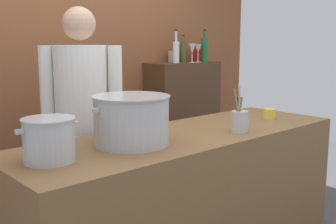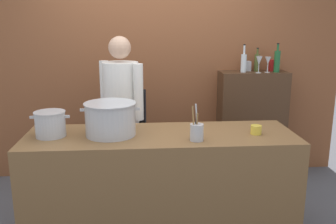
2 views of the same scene
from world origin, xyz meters
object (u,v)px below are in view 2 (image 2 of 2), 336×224
at_px(wine_bottle_clear, 244,62).
at_px(wine_bottle_olive, 257,62).
at_px(spice_tin_silver, 247,66).
at_px(butter_jar, 256,130).
at_px(stockpot_small, 50,124).
at_px(utensil_crock, 197,132).
at_px(wine_glass_wide, 268,61).
at_px(wine_bottle_green, 277,61).
at_px(wine_glass_tall, 259,61).
at_px(stockpot_large, 110,119).
at_px(chef, 122,109).
at_px(spice_tin_red, 273,65).

distance_m(wine_bottle_clear, wine_bottle_olive, 0.20).
bearing_deg(spice_tin_silver, butter_jar, -102.40).
bearing_deg(stockpot_small, butter_jar, -2.33).
xyz_separation_m(stockpot_small, butter_jar, (1.64, -0.07, -0.07)).
bearing_deg(utensil_crock, wine_glass_wide, 52.89).
relative_size(stockpot_small, wine_glass_wide, 1.76).
bearing_deg(spice_tin_silver, utensil_crock, -118.82).
bearing_deg(spice_tin_silver, wine_bottle_green, -24.15).
bearing_deg(wine_glass_tall, stockpot_large, -145.10).
bearing_deg(wine_bottle_green, chef, -163.50).
bearing_deg(utensil_crock, chef, 126.71).
bearing_deg(wine_bottle_green, spice_tin_red, 89.32).
height_order(wine_glass_tall, wine_glass_wide, wine_glass_tall).
height_order(wine_bottle_olive, wine_glass_wide, wine_bottle_olive).
bearing_deg(spice_tin_red, butter_jar, -114.33).
xyz_separation_m(wine_glass_tall, spice_tin_red, (0.22, 0.15, -0.06)).
relative_size(wine_bottle_green, spice_tin_red, 2.48).
distance_m(wine_bottle_green, spice_tin_red, 0.13).
bearing_deg(wine_bottle_clear, stockpot_small, -148.46).
relative_size(wine_bottle_clear, spice_tin_silver, 2.76).
xyz_separation_m(butter_jar, wine_bottle_green, (0.58, 1.18, 0.43)).
bearing_deg(spice_tin_red, spice_tin_silver, 175.85).
relative_size(butter_jar, wine_glass_tall, 0.49).
relative_size(chef, wine_glass_tall, 9.11).
xyz_separation_m(stockpot_large, stockpot_small, (-0.47, -0.00, -0.03)).
bearing_deg(butter_jar, stockpot_large, 176.57).
xyz_separation_m(stockpot_large, butter_jar, (1.17, -0.07, -0.10)).
bearing_deg(spice_tin_red, wine_bottle_olive, -178.54).
relative_size(stockpot_small, spice_tin_red, 2.38).
bearing_deg(chef, stockpot_large, 125.22).
bearing_deg(chef, spice_tin_silver, -114.73).
bearing_deg(stockpot_small, wine_glass_tall, 28.17).
relative_size(wine_bottle_clear, spice_tin_red, 2.38).
xyz_separation_m(utensil_crock, wine_glass_wide, (0.98, 1.30, 0.39)).
bearing_deg(wine_bottle_clear, butter_jar, -100.15).
distance_m(utensil_crock, butter_jar, 0.52).
xyz_separation_m(wine_bottle_olive, spice_tin_red, (0.19, 0.00, -0.04)).
height_order(wine_glass_tall, spice_tin_red, wine_glass_tall).
xyz_separation_m(wine_bottle_olive, wine_glass_tall, (-0.02, -0.15, 0.03)).
distance_m(wine_bottle_clear, wine_glass_tall, 0.17).
relative_size(stockpot_small, spice_tin_silver, 2.75).
bearing_deg(wine_glass_wide, wine_bottle_green, 7.81).
bearing_deg(wine_bottle_olive, chef, -157.98).
distance_m(butter_jar, wine_bottle_clear, 1.30).
height_order(chef, butter_jar, chef).
height_order(wine_bottle_green, wine_glass_wide, wine_bottle_green).
distance_m(wine_glass_tall, wine_glass_wide, 0.11).
height_order(stockpot_small, wine_bottle_green, wine_bottle_green).
height_order(stockpot_large, spice_tin_red, spice_tin_red).
bearing_deg(butter_jar, wine_bottle_green, 63.74).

